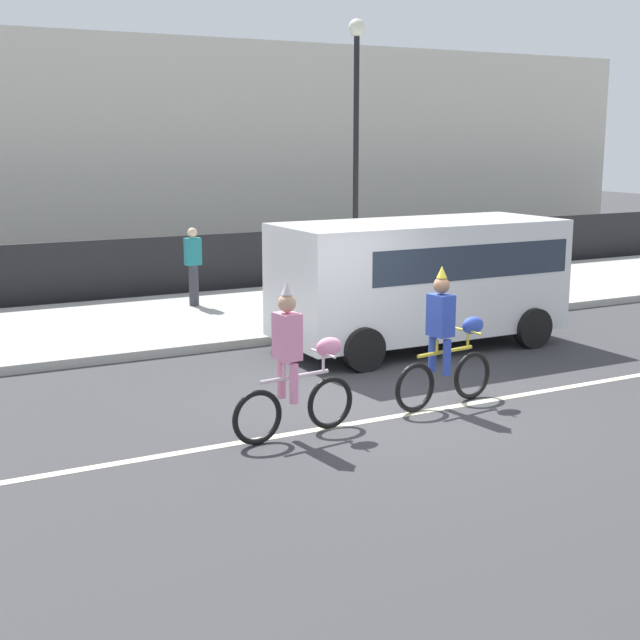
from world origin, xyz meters
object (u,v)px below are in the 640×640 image
Objects in this scene: parked_van_white at (423,274)px; street_lamp_post at (356,118)px; parade_cyclist_pink at (296,369)px; parade_cyclist_cobalt at (446,345)px; pedestrian_onlooker at (193,264)px.

street_lamp_post is at bearing 75.38° from parked_van_white.
parade_cyclist_pink is 5.26m from parked_van_white.
street_lamp_post is at bearing 68.90° from parade_cyclist_cobalt.
parade_cyclist_cobalt is 8.45m from street_lamp_post.
parade_cyclist_cobalt is 3.55m from parked_van_white.
pedestrian_onlooker is (-2.46, 4.75, -0.27)m from parked_van_white.
parade_cyclist_pink and parade_cyclist_cobalt have the same top height.
pedestrian_onlooker is at bearing 95.39° from parade_cyclist_cobalt.
parade_cyclist_pink is 2.37m from parade_cyclist_cobalt.
parade_cyclist_pink is at bearing -124.56° from street_lamp_post.
pedestrian_onlooker is at bearing 78.60° from parade_cyclist_pink.
parade_cyclist_pink reaches higher than pedestrian_onlooker.
parade_cyclist_cobalt is 0.33× the size of street_lamp_post.
parade_cyclist_cobalt is at bearing -84.61° from pedestrian_onlooker.
pedestrian_onlooker is (-3.56, 0.52, -2.97)m from street_lamp_post.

